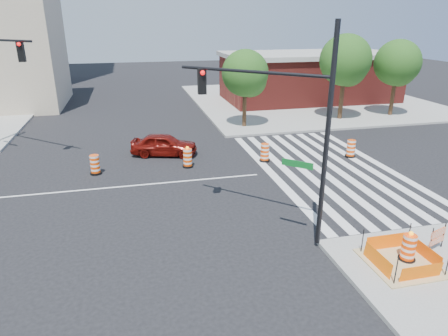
# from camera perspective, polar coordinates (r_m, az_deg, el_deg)

# --- Properties ---
(ground) EXTENTS (120.00, 120.00, 0.00)m
(ground) POSITION_cam_1_polar(r_m,az_deg,el_deg) (19.93, -14.82, -2.64)
(ground) COLOR black
(ground) RESTS_ON ground
(sidewalk_ne) EXTENTS (22.00, 22.00, 0.15)m
(sidewalk_ne) POSITION_cam_1_polar(r_m,az_deg,el_deg) (40.94, 11.77, 9.52)
(sidewalk_ne) COLOR gray
(sidewalk_ne) RESTS_ON ground
(crosswalk_east) EXTENTS (6.75, 13.50, 0.01)m
(crosswalk_east) POSITION_cam_1_polar(r_m,az_deg,el_deg) (22.33, 14.41, -0.05)
(crosswalk_east) COLOR silver
(crosswalk_east) RESTS_ON ground
(lane_centerline) EXTENTS (14.00, 0.12, 0.01)m
(lane_centerline) POSITION_cam_1_polar(r_m,az_deg,el_deg) (19.93, -14.82, -2.62)
(lane_centerline) COLOR silver
(lane_centerline) RESTS_ON ground
(excavation_pit) EXTENTS (2.20, 2.20, 0.90)m
(excavation_pit) POSITION_cam_1_polar(r_m,az_deg,el_deg) (14.48, 23.98, -12.16)
(excavation_pit) COLOR tan
(excavation_pit) RESTS_ON ground
(brick_storefront) EXTENTS (16.50, 8.50, 4.60)m
(brick_storefront) POSITION_cam_1_polar(r_m,az_deg,el_deg) (40.59, 12.00, 12.62)
(brick_storefront) COLOR maroon
(brick_storefront) RESTS_ON ground
(red_coupe) EXTENTS (4.12, 2.56, 1.31)m
(red_coupe) POSITION_cam_1_polar(r_m,az_deg,el_deg) (23.84, -8.56, 3.34)
(red_coupe) COLOR #620D08
(red_coupe) RESTS_ON ground
(signal_pole_se) EXTENTS (4.20, 3.97, 7.47)m
(signal_pole_se) POSITION_cam_1_polar(r_m,az_deg,el_deg) (13.63, 8.37, 7.51)
(signal_pole_se) COLOR black
(signal_pole_se) RESTS_ON ground
(pit_drum) EXTENTS (0.55, 0.55, 1.09)m
(pit_drum) POSITION_cam_1_polar(r_m,az_deg,el_deg) (14.54, 24.84, -10.41)
(pit_drum) COLOR black
(pit_drum) RESTS_ON ground
(barricade) EXTENTS (0.78, 0.29, 0.95)m
(barricade) POSITION_cam_1_polar(r_m,az_deg,el_deg) (15.56, 28.22, -8.62)
(barricade) COLOR #FF4805
(barricade) RESTS_ON ground
(tree_north_c) EXTENTS (3.34, 3.33, 5.66)m
(tree_north_c) POSITION_cam_1_polar(r_m,az_deg,el_deg) (29.19, 3.08, 13.00)
(tree_north_c) COLOR #382314
(tree_north_c) RESTS_ON ground
(tree_north_d) EXTENTS (3.90, 3.89, 6.62)m
(tree_north_d) POSITION_cam_1_polar(r_m,az_deg,el_deg) (32.79, 16.96, 14.15)
(tree_north_d) COLOR #382314
(tree_north_d) RESTS_ON ground
(tree_north_e) EXTENTS (3.64, 3.62, 6.15)m
(tree_north_e) POSITION_cam_1_polar(r_m,az_deg,el_deg) (35.57, 23.53, 13.29)
(tree_north_e) COLOR #382314
(tree_north_e) RESTS_ON ground
(median_drum_2) EXTENTS (0.60, 0.60, 1.02)m
(median_drum_2) POSITION_cam_1_polar(r_m,az_deg,el_deg) (21.77, -17.93, 0.37)
(median_drum_2) COLOR black
(median_drum_2) RESTS_ON ground
(median_drum_3) EXTENTS (0.60, 0.60, 1.18)m
(median_drum_3) POSITION_cam_1_polar(r_m,az_deg,el_deg) (21.79, -5.21, 1.38)
(median_drum_3) COLOR black
(median_drum_3) RESTS_ON ground
(median_drum_4) EXTENTS (0.60, 0.60, 1.02)m
(median_drum_4) POSITION_cam_1_polar(r_m,az_deg,el_deg) (22.70, 5.85, 2.12)
(median_drum_4) COLOR black
(median_drum_4) RESTS_ON ground
(median_drum_5) EXTENTS (0.60, 0.60, 1.02)m
(median_drum_5) POSITION_cam_1_polar(r_m,az_deg,el_deg) (24.44, 17.67, 2.58)
(median_drum_5) COLOR black
(median_drum_5) RESTS_ON ground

